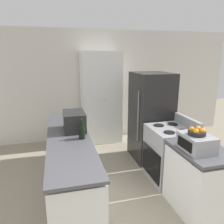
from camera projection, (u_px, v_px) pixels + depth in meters
wall_back at (95, 86)px, 5.27m from camera, size 7.00×0.06×2.60m
counter_left at (70, 163)px, 3.31m from camera, size 0.60×2.66×0.88m
counter_right at (199, 181)px, 2.84m from camera, size 0.60×0.83×0.88m
pantry_cabinet at (101, 98)px, 5.07m from camera, size 0.90×0.53×2.10m
stove at (169, 153)px, 3.59m from camera, size 0.66×0.73×1.04m
refrigerator at (151, 117)px, 4.25m from camera, size 0.69×0.80×1.70m
microwave at (74, 121)px, 3.37m from camera, size 0.33×0.50×0.29m
wine_bottle at (82, 131)px, 3.03m from camera, size 0.09×0.09×0.28m
toaster_oven at (196, 143)px, 2.65m from camera, size 0.33×0.42×0.20m
fruit_bowl at (197, 132)px, 2.61m from camera, size 0.21×0.21×0.10m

